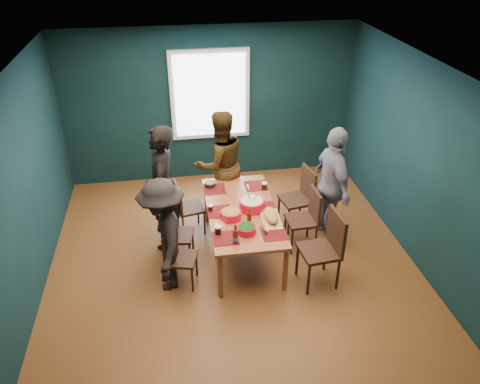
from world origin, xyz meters
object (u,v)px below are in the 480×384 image
object	(u,v)px
person_back	(220,164)
person_right	(333,185)
person_far_left	(162,189)
bowl_salad	(231,215)
chair_right_mid	(307,214)
chair_left_far	(185,204)
chair_right_near	(327,244)
chair_right_far	(301,194)
dining_table	(242,214)
bowl_herbs	(247,229)
cutting_board	(271,216)
person_near_left	(164,236)
chair_left_near	(175,253)
chair_left_mid	(172,230)
bowl_dumpling	(252,204)

from	to	relation	value
person_back	person_right	bearing A→B (deg)	131.45
person_far_left	bowl_salad	bearing A→B (deg)	62.49
chair_right_mid	person_back	distance (m)	1.59
chair_left_far	chair_right_near	bearing A→B (deg)	-51.20
chair_right_mid	bowl_salad	bearing A→B (deg)	-172.00
chair_right_far	person_back	distance (m)	1.33
dining_table	bowl_salad	size ratio (longest dim) A/B	6.86
person_right	chair_left_far	bearing A→B (deg)	75.48
chair_right_mid	bowl_herbs	world-z (taller)	chair_right_mid
chair_right_far	person_far_left	xyz separation A→B (m)	(-2.06, -0.15, 0.36)
cutting_board	dining_table	bearing A→B (deg)	140.21
chair_right_far	person_near_left	xyz separation A→B (m)	(-2.07, -1.06, 0.21)
dining_table	cutting_board	world-z (taller)	cutting_board
chair_right_mid	bowl_salad	distance (m)	1.17
chair_left_near	person_back	size ratio (longest dim) A/B	0.48
chair_left_near	chair_left_mid	bearing A→B (deg)	106.41
person_near_left	bowl_salad	bearing A→B (deg)	108.13
chair_right_far	bowl_herbs	distance (m)	1.51
chair_left_mid	person_right	distance (m)	2.36
chair_left_near	chair_right_mid	bearing A→B (deg)	29.67
chair_left_far	chair_right_mid	xyz separation A→B (m)	(1.71, -0.60, 0.04)
chair_right_mid	chair_left_far	bearing A→B (deg)	158.34
person_back	bowl_herbs	bearing A→B (deg)	76.44
chair_right_near	person_right	world-z (taller)	person_right
bowl_salad	person_back	bearing A→B (deg)	88.98
bowl_herbs	chair_left_far	bearing A→B (deg)	122.20
chair_left_far	chair_left_near	size ratio (longest dim) A/B	1.03
chair_right_far	person_far_left	distance (m)	2.10
chair_left_far	chair_left_near	distance (m)	1.15
dining_table	chair_left_near	xyz separation A→B (m)	(-0.95, -0.51, -0.17)
chair_right_far	cutting_board	bearing A→B (deg)	-138.49
bowl_herbs	bowl_dumpling	bearing A→B (deg)	72.85
cutting_board	chair_right_far	bearing A→B (deg)	55.05
dining_table	person_back	distance (m)	1.14
chair_left_mid	bowl_herbs	distance (m)	1.10
chair_left_near	chair_right_mid	world-z (taller)	chair_right_mid
chair_right_mid	person_back	size ratio (longest dim) A/B	0.53
bowl_dumpling	chair_left_mid	bearing A→B (deg)	-178.65
person_near_left	bowl_salad	size ratio (longest dim) A/B	5.59
chair_left_mid	person_back	distance (m)	1.44
bowl_salad	bowl_dumpling	xyz separation A→B (m)	(0.32, 0.18, 0.02)
person_far_left	person_right	xyz separation A→B (m)	(2.41, -0.18, -0.05)
chair_left_near	person_back	distance (m)	1.84
chair_right_far	chair_left_far	bearing A→B (deg)	167.01
dining_table	chair_left_mid	bearing A→B (deg)	-177.99
person_near_left	chair_right_far	bearing A→B (deg)	114.90
dining_table	chair_right_near	distance (m)	1.24
chair_left_mid	person_right	world-z (taller)	person_right
bowl_dumpling	cutting_board	xyz separation A→B (m)	(0.20, -0.31, -0.02)
chair_left_near	cutting_board	world-z (taller)	cutting_board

